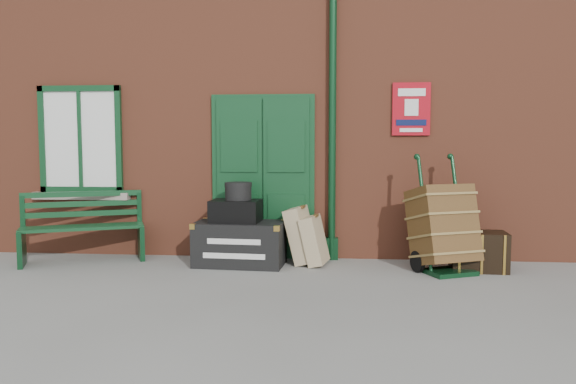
# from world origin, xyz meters

# --- Properties ---
(ground) EXTENTS (80.00, 80.00, 0.00)m
(ground) POSITION_xyz_m (0.00, 0.00, 0.00)
(ground) COLOR gray
(ground) RESTS_ON ground
(station_building) EXTENTS (10.30, 4.30, 4.36)m
(station_building) POSITION_xyz_m (-0.00, 3.49, 2.16)
(station_building) COLOR brown
(station_building) RESTS_ON ground
(bench) EXTENTS (1.63, 1.08, 0.97)m
(bench) POSITION_xyz_m (-2.70, 1.03, 0.49)
(bench) COLOR #0F3A1C
(bench) RESTS_ON ground
(houdini_trunk) EXTENTS (1.18, 0.70, 0.57)m
(houdini_trunk) POSITION_xyz_m (-0.54, 0.96, 0.29)
(houdini_trunk) COLOR black
(houdini_trunk) RESTS_ON ground
(strongbox) EXTENTS (0.66, 0.50, 0.29)m
(strongbox) POSITION_xyz_m (-0.59, 0.96, 0.72)
(strongbox) COLOR black
(strongbox) RESTS_ON houdini_trunk
(hatbox) EXTENTS (0.36, 0.36, 0.23)m
(hatbox) POSITION_xyz_m (-0.56, 0.99, 0.97)
(hatbox) COLOR black
(hatbox) RESTS_ON strongbox
(suitcase_back) EXTENTS (0.48, 0.59, 0.76)m
(suitcase_back) POSITION_xyz_m (0.25, 1.16, 0.38)
(suitcase_back) COLOR tan
(suitcase_back) RESTS_ON ground
(suitcase_front) EXTENTS (0.42, 0.53, 0.65)m
(suitcase_front) POSITION_xyz_m (0.43, 1.06, 0.33)
(suitcase_front) COLOR tan
(suitcase_front) RESTS_ON ground
(porter_trolley) EXTENTS (0.93, 0.96, 1.43)m
(porter_trolley) POSITION_xyz_m (2.03, 0.84, 0.55)
(porter_trolley) COLOR black
(porter_trolley) RESTS_ON ground
(dark_trunk) EXTENTS (0.70, 0.48, 0.49)m
(dark_trunk) POSITION_xyz_m (2.50, 0.93, 0.24)
(dark_trunk) COLOR black
(dark_trunk) RESTS_ON ground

